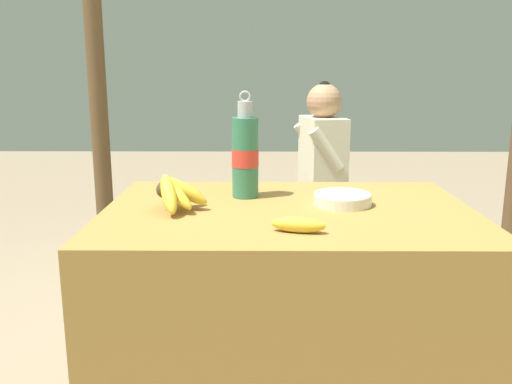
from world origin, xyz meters
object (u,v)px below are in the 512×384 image
object	(u,v)px
banana_bunch_green	(245,186)
banana_bunch_ripe	(175,191)
loose_banana_front	(298,225)
water_bottle	(245,155)
wooden_bench	(313,207)
seated_vendor	(315,162)
support_post_near	(94,34)
serving_bowl	(342,198)

from	to	relation	value
banana_bunch_green	banana_bunch_ripe	bearing A→B (deg)	-96.32
loose_banana_front	banana_bunch_green	world-z (taller)	loose_banana_front
water_bottle	wooden_bench	xyz separation A→B (m)	(0.36, 1.33, -0.52)
loose_banana_front	wooden_bench	world-z (taller)	loose_banana_front
seated_vendor	support_post_near	world-z (taller)	support_post_near
water_bottle	seated_vendor	world-z (taller)	seated_vendor
banana_bunch_ripe	wooden_bench	size ratio (longest dim) A/B	0.16
banana_bunch_green	water_bottle	bearing A→B (deg)	-88.36
serving_bowl	banana_bunch_green	size ratio (longest dim) A/B	0.85
water_bottle	banana_bunch_green	bearing A→B (deg)	91.64
water_bottle	loose_banana_front	distance (m)	0.45
support_post_near	loose_banana_front	bearing A→B (deg)	-61.31
banana_bunch_ripe	water_bottle	xyz separation A→B (m)	(0.21, 0.18, 0.08)
wooden_bench	banana_bunch_green	bearing A→B (deg)	179.91
banana_bunch_ripe	wooden_bench	xyz separation A→B (m)	(0.56, 1.51, -0.44)
banana_bunch_ripe	banana_bunch_green	bearing A→B (deg)	83.68
serving_bowl	loose_banana_front	size ratio (longest dim) A/B	1.22
wooden_bench	seated_vendor	distance (m)	0.28
banana_bunch_green	support_post_near	size ratio (longest dim) A/B	0.08
support_post_near	serving_bowl	bearing A→B (deg)	-53.64
water_bottle	banana_bunch_green	size ratio (longest dim) A/B	1.63
banana_bunch_ripe	water_bottle	size ratio (longest dim) A/B	0.69
banana_bunch_ripe	banana_bunch_green	distance (m)	1.55
seated_vendor	banana_bunch_ripe	bearing A→B (deg)	58.40
seated_vendor	support_post_near	size ratio (longest dim) A/B	0.40
loose_banana_front	seated_vendor	xyz separation A→B (m)	(0.21, 1.69, -0.12)
banana_bunch_ripe	support_post_near	bearing A→B (deg)	112.65
seated_vendor	banana_bunch_green	bearing A→B (deg)	-16.34
seated_vendor	support_post_near	distance (m)	1.53
serving_bowl	support_post_near	world-z (taller)	support_post_near
serving_bowl	seated_vendor	distance (m)	1.40
serving_bowl	loose_banana_front	distance (m)	0.34
wooden_bench	support_post_near	xyz separation A→B (m)	(-1.31, 0.28, 1.00)
serving_bowl	seated_vendor	size ratio (longest dim) A/B	0.17
wooden_bench	seated_vendor	world-z (taller)	seated_vendor
serving_bowl	loose_banana_front	world-z (taller)	loose_banana_front
banana_bunch_ripe	wooden_bench	bearing A→B (deg)	69.50
banana_bunch_ripe	support_post_near	xyz separation A→B (m)	(-0.75, 1.79, 0.56)
serving_bowl	support_post_near	xyz separation A→B (m)	(-1.26, 1.71, 0.60)
water_bottle	support_post_near	world-z (taller)	support_post_near
banana_bunch_ripe	wooden_bench	distance (m)	1.67
serving_bowl	water_bottle	distance (m)	0.35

